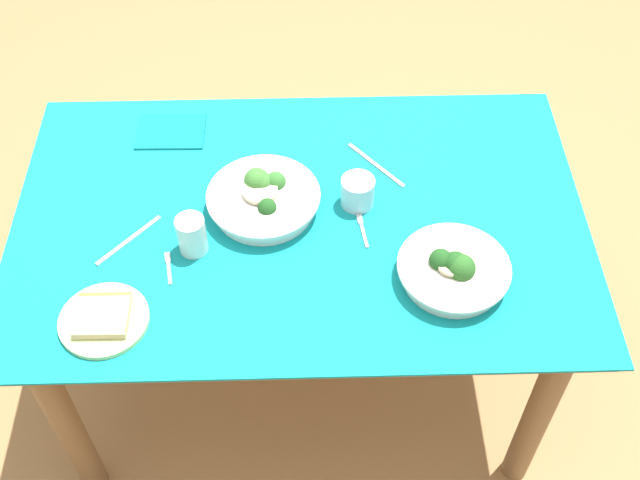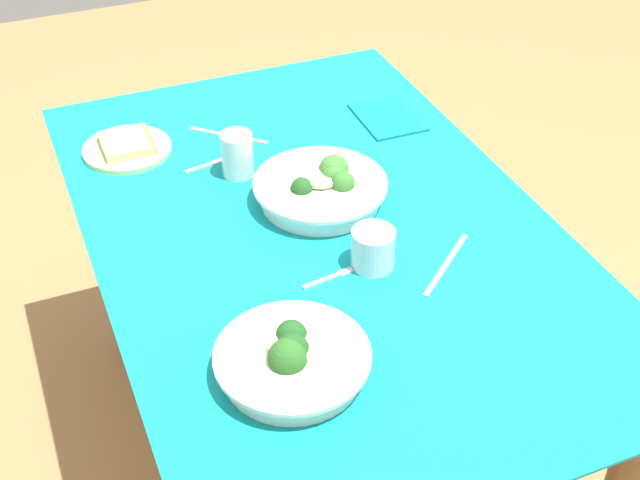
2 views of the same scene
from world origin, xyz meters
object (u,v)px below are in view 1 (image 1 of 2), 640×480
(table_knife_right, at_px, (376,165))
(napkin_folded_upper, at_px, (171,132))
(bread_side_plate, at_px, (104,318))
(fork_by_near_bowl, at_px, (362,229))
(broccoli_bowl_far, at_px, (453,270))
(water_glass_center, at_px, (358,192))
(broccoli_bowl_near, at_px, (264,198))
(table_knife_left, at_px, (129,240))
(water_glass_side, at_px, (192,235))
(fork_by_far_bowl, at_px, (169,267))

(table_knife_right, distance_m, napkin_folded_upper, 0.56)
(bread_side_plate, xyz_separation_m, fork_by_near_bowl, (-0.58, -0.25, -0.01))
(broccoli_bowl_far, relative_size, water_glass_center, 3.10)
(bread_side_plate, bearing_deg, broccoli_bowl_near, -136.15)
(table_knife_left, bearing_deg, bread_side_plate, 36.23)
(broccoli_bowl_near, relative_size, bread_side_plate, 1.40)
(bread_side_plate, height_order, table_knife_right, bread_side_plate)
(fork_by_near_bowl, xyz_separation_m, table_knife_left, (0.56, 0.02, -0.00))
(bread_side_plate, relative_size, water_glass_side, 2.02)
(water_glass_side, bearing_deg, bread_side_plate, 48.09)
(bread_side_plate, distance_m, fork_by_near_bowl, 0.63)
(water_glass_center, bearing_deg, table_knife_left, 11.22)
(fork_by_near_bowl, bearing_deg, broccoli_bowl_near, 63.08)
(broccoli_bowl_far, height_order, broccoli_bowl_near, broccoli_bowl_near)
(broccoli_bowl_far, height_order, napkin_folded_upper, broccoli_bowl_far)
(fork_by_near_bowl, bearing_deg, table_knife_right, -20.38)
(water_glass_side, xyz_separation_m, fork_by_near_bowl, (-0.40, -0.05, -0.05))
(water_glass_center, distance_m, fork_by_far_bowl, 0.49)
(broccoli_bowl_far, xyz_separation_m, napkin_folded_upper, (0.69, -0.51, -0.03))
(broccoli_bowl_near, bearing_deg, water_glass_side, 38.31)
(fork_by_near_bowl, relative_size, table_knife_left, 0.54)
(napkin_folded_upper, bearing_deg, water_glass_center, 151.10)
(fork_by_near_bowl, bearing_deg, water_glass_center, -2.98)
(water_glass_side, distance_m, table_knife_left, 0.17)
(broccoli_bowl_near, distance_m, water_glass_side, 0.21)
(fork_by_near_bowl, bearing_deg, water_glass_side, 88.80)
(broccoli_bowl_far, relative_size, bread_side_plate, 1.30)
(water_glass_center, height_order, fork_by_far_bowl, water_glass_center)
(fork_by_far_bowl, bearing_deg, table_knife_right, -67.44)
(napkin_folded_upper, bearing_deg, broccoli_bowl_near, 132.82)
(fork_by_far_bowl, height_order, table_knife_right, same)
(bread_side_plate, xyz_separation_m, fork_by_far_bowl, (-0.13, -0.15, -0.01))
(broccoli_bowl_near, xyz_separation_m, fork_by_near_bowl, (-0.24, 0.08, -0.03))
(bread_side_plate, distance_m, water_glass_side, 0.27)
(bread_side_plate, distance_m, fork_by_far_bowl, 0.19)
(water_glass_center, relative_size, napkin_folded_upper, 0.46)
(bread_side_plate, height_order, water_glass_center, water_glass_center)
(water_glass_side, relative_size, table_knife_right, 0.48)
(broccoli_bowl_near, xyz_separation_m, napkin_folded_upper, (0.25, -0.27, -0.03))
(fork_by_near_bowl, xyz_separation_m, table_knife_right, (-0.05, -0.22, -0.00))
(water_glass_center, height_order, table_knife_left, water_glass_center)
(bread_side_plate, distance_m, table_knife_right, 0.78)
(broccoli_bowl_near, distance_m, table_knife_left, 0.34)
(water_glass_side, relative_size, table_knife_left, 0.50)
(bread_side_plate, bearing_deg, fork_by_far_bowl, -130.86)
(broccoli_bowl_far, relative_size, broccoli_bowl_near, 0.93)
(napkin_folded_upper, bearing_deg, water_glass_side, 102.81)
(water_glass_side, relative_size, napkin_folded_upper, 0.54)
(bread_side_plate, bearing_deg, table_knife_left, -96.06)
(napkin_folded_upper, bearing_deg, bread_side_plate, 81.61)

